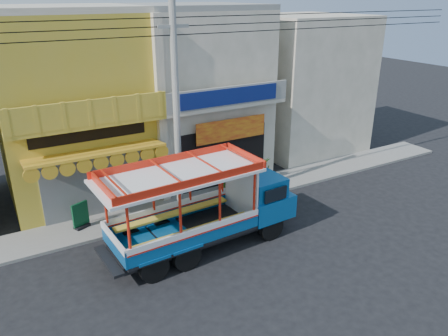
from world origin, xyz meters
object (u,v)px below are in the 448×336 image
Objects in this scene: songthaew_truck at (214,203)px; potted_plant_b at (259,176)px; utility_pole at (179,97)px; potted_plant_c at (265,169)px; green_sign at (81,217)px; potted_plant_a at (227,180)px.

potted_plant_b is (4.19, 3.27, -1.01)m from songthaew_truck.
utility_pole is 3.83× the size of songthaew_truck.
potted_plant_b is 0.86m from potted_plant_c.
songthaew_truck is 6.47× the size of potted_plant_c.
potted_plant_c is (4.97, 1.17, -4.35)m from utility_pole.
potted_plant_a is (6.70, 0.10, 0.08)m from green_sign.
potted_plant_b is at bearing 9.28° from utility_pole.
potted_plant_c reaches higher than potted_plant_b.
green_sign is (-4.03, 0.83, -4.46)m from utility_pole.
potted_plant_a is 1.61m from potted_plant_b.
green_sign reaches higher than potted_plant_a.
utility_pole is 4.27m from songthaew_truck.
utility_pole is 6.07m from green_sign.
green_sign is 8.29m from potted_plant_b.
green_sign is at bearing 168.32° from utility_pole.
potted_plant_c reaches higher than green_sign.
utility_pole is 26.61× the size of potted_plant_a.
potted_plant_c is at bearing -28.89° from potted_plant_a.
potted_plant_b is 0.87× the size of potted_plant_c.
utility_pole is 26.25× the size of green_sign.
potted_plant_b is (4.26, 0.70, -4.42)m from utility_pole.
potted_plant_a reaches higher than potted_plant_b.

